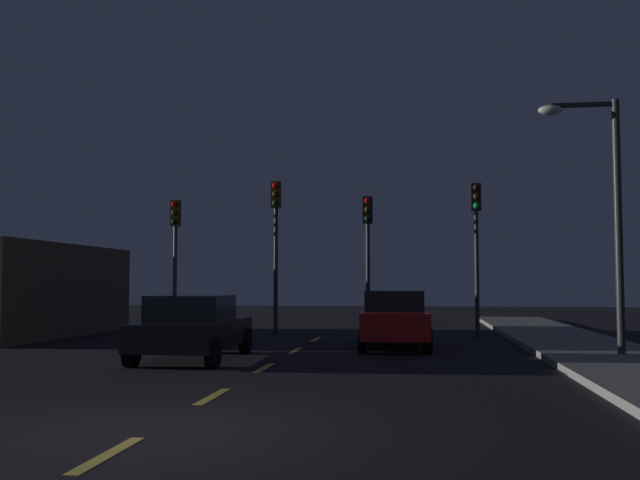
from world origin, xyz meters
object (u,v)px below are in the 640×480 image
object	(u,v)px
traffic_signal_center_left	(276,228)
traffic_signal_center_right	(368,238)
car_stopped_ahead	(394,319)
traffic_signal_far_left	(175,240)
car_adjacent_lane	(193,327)
traffic_signal_far_right	(476,229)
street_lamp_right	(603,199)

from	to	relation	value
traffic_signal_center_left	traffic_signal_center_right	size ratio (longest dim) A/B	1.12
traffic_signal_center_right	car_stopped_ahead	world-z (taller)	traffic_signal_center_right
traffic_signal_far_left	car_adjacent_lane	xyz separation A→B (m)	(3.18, -7.77, -2.51)
traffic_signal_center_right	car_stopped_ahead	distance (m)	4.78
traffic_signal_far_left	traffic_signal_center_right	distance (m)	6.68
traffic_signal_center_right	traffic_signal_far_right	xyz separation A→B (m)	(3.56, 0.00, 0.24)
traffic_signal_far_left	traffic_signal_center_right	xyz separation A→B (m)	(6.68, 0.00, 0.01)
traffic_signal_far_left	car_stopped_ahead	size ratio (longest dim) A/B	1.07
street_lamp_right	traffic_signal_center_right	bearing A→B (deg)	132.39
traffic_signal_center_right	traffic_signal_center_left	bearing A→B (deg)	179.98
traffic_signal_center_right	car_stopped_ahead	xyz separation A→B (m)	(0.97, -3.96, -2.49)
traffic_signal_center_right	traffic_signal_far_right	distance (m)	3.56
car_stopped_ahead	street_lamp_right	xyz separation A→B (m)	(4.95, -2.53, 2.93)
street_lamp_right	car_adjacent_lane	bearing A→B (deg)	-172.29
car_stopped_ahead	car_adjacent_lane	distance (m)	5.87
traffic_signal_far_right	car_adjacent_lane	xyz separation A→B (m)	(-7.06, -7.77, -2.77)
traffic_signal_center_left	traffic_signal_center_right	world-z (taller)	traffic_signal_center_left
traffic_signal_far_left	street_lamp_right	size ratio (longest dim) A/B	0.77
traffic_signal_far_left	traffic_signal_center_left	xyz separation A→B (m)	(3.55, 0.00, 0.38)
car_stopped_ahead	car_adjacent_lane	xyz separation A→B (m)	(-4.47, -3.80, -0.04)
traffic_signal_far_left	traffic_signal_far_right	world-z (taller)	traffic_signal_far_right
traffic_signal_far_left	traffic_signal_center_right	world-z (taller)	traffic_signal_center_right
traffic_signal_far_right	street_lamp_right	xyz separation A→B (m)	(2.37, -6.49, 0.20)
car_adjacent_lane	traffic_signal_center_right	bearing A→B (deg)	65.73
car_stopped_ahead	street_lamp_right	bearing A→B (deg)	-27.04
traffic_signal_center_right	car_adjacent_lane	size ratio (longest dim) A/B	1.08
car_adjacent_lane	street_lamp_right	bearing A→B (deg)	7.71
traffic_signal_center_left	car_adjacent_lane	xyz separation A→B (m)	(-0.37, -7.77, -2.89)
street_lamp_right	car_stopped_ahead	bearing A→B (deg)	152.96
traffic_signal_far_right	car_stopped_ahead	bearing A→B (deg)	-123.09
traffic_signal_far_left	traffic_signal_center_left	bearing A→B (deg)	0.02
traffic_signal_far_right	car_adjacent_lane	distance (m)	10.85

